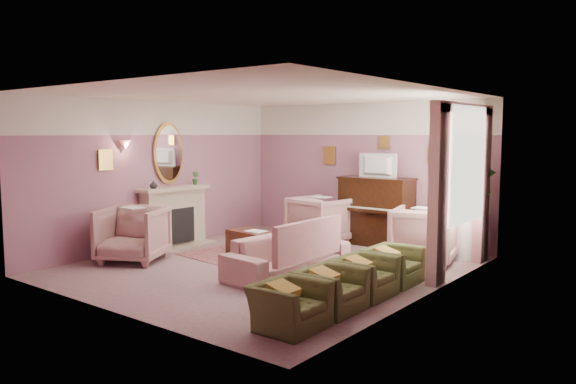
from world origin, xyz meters
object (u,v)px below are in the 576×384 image
Objects in this scene: coffee_table at (254,244)px; sofa at (288,248)px; floral_armchair_right at (424,232)px; piano at (376,212)px; olive_chair_c at (364,270)px; side_table at (468,239)px; olive_chair_a at (290,298)px; olive_chair_b at (331,283)px; television at (376,164)px; floral_armchair_front at (132,231)px; floral_armchair_left at (321,217)px; olive_chair_d at (393,259)px.

sofa is (1.31, -0.69, 0.20)m from coffee_table.
floral_armchair_right is (2.61, 1.38, 0.30)m from coffee_table.
piano is 2.95m from sofa.
olive_chair_c is (1.49, -0.23, -0.08)m from sofa.
sofa is at bearing -122.55° from side_table.
olive_chair_b is (0.00, 0.82, 0.00)m from olive_chair_a.
sofa is at bearing -88.10° from television.
floral_armchair_front is at bearing -170.75° from olive_chair_c.
olive_chair_d is at bearing -35.24° from floral_armchair_left.
sofa is at bearing 128.52° from olive_chair_a.
olive_chair_b is at bearing -86.56° from floral_armchair_right.
floral_armchair_left is at bearing -150.03° from television.
olive_chair_b is 1.00× the size of olive_chair_c.
piano reaches higher than olive_chair_b.
side_table is at bearing 85.48° from olive_chair_b.
coffee_table is 0.96× the size of floral_armchair_right.
television is 0.76× the size of floral_armchair_right.
side_table is (0.31, 4.68, 0.00)m from olive_chair_a.
floral_armchair_left is 2.85m from side_table.
television is 1.94m from floral_armchair_right.
coffee_table is 1.43× the size of side_table.
television is 0.80× the size of coffee_table.
olive_chair_c is 1.16× the size of side_table.
piano is 1.65m from floral_armchair_right.
floral_armchair_front reaches higher than olive_chair_c.
olive_chair_d is (1.58, -2.35, -0.30)m from piano.
coffee_table is 1.50m from sofa.
floral_armchair_left is (-1.02, 2.36, 0.10)m from sofa.
piano is at bearing 56.43° from floral_armchair_front.
sofa is 1.60m from olive_chair_d.
olive_chair_c is (1.58, -3.12, -1.25)m from television.
television reaches higher than olive_chair_b.
sofa is 3.33m from side_table.
side_table is (2.81, 0.45, -0.17)m from floral_armchair_left.
television is 1.51m from floral_armchair_left.
piano is 1.92m from side_table.
floral_armchair_front is 1.29× the size of olive_chair_a.
coffee_table is 1.24× the size of olive_chair_c.
floral_armchair_left reaches higher than olive_chair_d.
floral_armchair_front is 1.29× the size of olive_chair_b.
floral_armchair_right reaches higher than olive_chair_b.
coffee_table is 0.96× the size of floral_armchair_left.
floral_armchair_right is 1.00× the size of floral_armchair_front.
olive_chair_c is at bearing 9.25° from floral_armchair_front.
piano is 1.73× the size of olive_chair_a.
coffee_table is at bearing -145.71° from side_table.
piano is at bearing 61.65° from coffee_table.
side_table reaches higher than coffee_table.
television is 4.43m from olive_chair_b.
floral_armchair_right is 1.51m from olive_chair_d.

